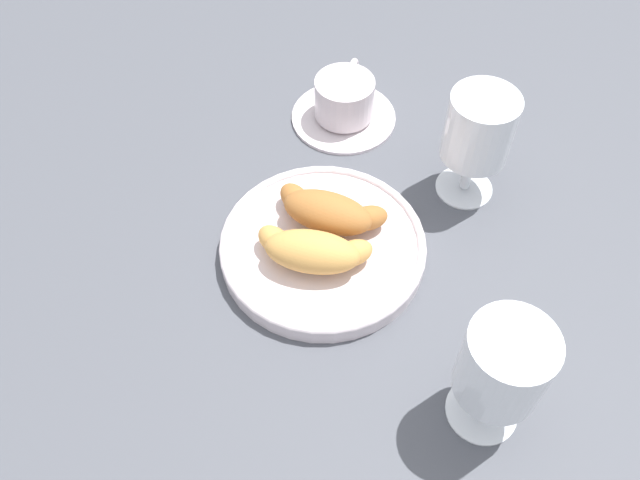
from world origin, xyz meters
name	(u,v)px	position (x,y,z in m)	size (l,w,h in m)	color
ground_plane	(340,265)	(0.00, 0.00, 0.00)	(2.20, 2.20, 0.00)	#4C4F56
pastry_plate	(320,249)	(-0.02, 0.00, 0.01)	(0.23, 0.23, 0.02)	silver
croissant_large	(313,250)	(-0.02, -0.03, 0.04)	(0.12, 0.10, 0.04)	#D6994C
croissant_small	(328,211)	(-0.04, 0.02, 0.04)	(0.13, 0.09, 0.04)	#AD6B33
coffee_cup_near	(344,102)	(-0.14, 0.19, 0.03)	(0.14, 0.14, 0.06)	silver
juice_glass_left	(479,131)	(0.04, 0.18, 0.09)	(0.08, 0.08, 0.14)	white
juice_glass_right	(503,367)	(0.21, -0.05, 0.09)	(0.08, 0.08, 0.14)	white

